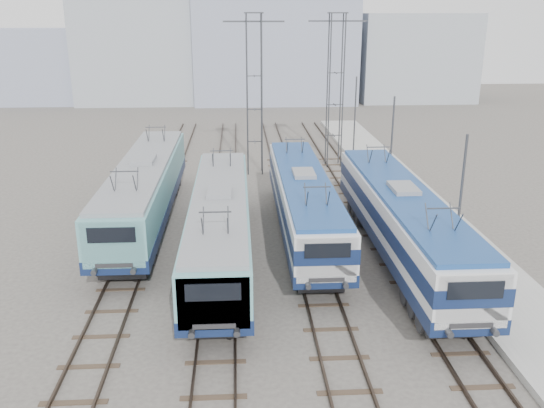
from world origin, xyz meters
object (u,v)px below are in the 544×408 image
Objects in this scene: catenary_tower_west at (254,88)px; mast_front at (459,211)px; locomotive_far_left at (145,188)px; locomotive_center_right at (304,199)px; catenary_tower_east at (335,84)px; locomotive_far_right at (402,218)px; mast_mid at (391,151)px; locomotive_center_left at (220,222)px; mast_rear at (355,119)px; safety_cone at (494,296)px.

mast_front is at bearing -66.73° from catenary_tower_west.
locomotive_far_left reaches higher than locomotive_center_right.
locomotive_far_right is at bearing -89.27° from catenary_tower_east.
catenary_tower_west is 12.16m from mast_mid.
locomotive_center_left is at bearing -139.19° from mast_mid.
safety_cone is at bearing -88.19° from mast_rear.
locomotive_center_left is 36.25× the size of safety_cone.
locomotive_far_left is at bearing -134.22° from catenary_tower_east.
catenary_tower_east reaches higher than locomotive_center_right.
locomotive_center_left is at bearing -114.31° from catenary_tower_east.
locomotive_far_right is at bearing -100.88° from mast_mid.
mast_front is (2.10, -22.00, -3.14)m from catenary_tower_east.
mast_mid is 12.00m from mast_rear.
locomotive_far_right is at bearing 118.48° from safety_cone.
locomotive_far_left is 14.78m from locomotive_far_right.
catenary_tower_east is 22.32m from mast_front.
locomotive_center_left is 1.48× the size of catenary_tower_west.
catenary_tower_east is 25.50m from safety_cone.
locomotive_center_left reaches higher than safety_cone.
mast_mid is 14.28× the size of safety_cone.
catenary_tower_west is (2.25, 17.37, 4.43)m from locomotive_center_left.
locomotive_center_right is 8.84m from mast_front.
mast_rear is at bearing 24.94° from catenary_tower_west.
locomotive_far_right is at bearing -69.04° from catenary_tower_west.
locomotive_center_left is at bearing -143.02° from locomotive_center_right.
mast_mid is at bearing 79.12° from locomotive_far_right.
catenary_tower_west is at bearing -155.06° from mast_rear.
catenary_tower_west is (-2.25, 13.98, 4.41)m from locomotive_center_right.
locomotive_far_left is 1.57× the size of catenary_tower_west.
locomotive_center_left is 1.02× the size of locomotive_center_right.
mast_front is 14.28× the size of safety_cone.
locomotive_center_left is 18.07m from catenary_tower_west.
locomotive_far_right is 2.61× the size of mast_front.
locomotive_far_right is 37.34× the size of safety_cone.
locomotive_center_right is at bearing -14.73° from locomotive_far_left.
locomotive_far_left is 2.69× the size of mast_front.
mast_mid is at bearing 13.25° from locomotive_far_left.
safety_cone is at bearing -86.71° from mast_mid.
catenary_tower_west reaches higher than locomotive_far_left.
catenary_tower_east is at bearing 65.69° from locomotive_center_left.
locomotive_center_right is 17.11m from catenary_tower_east.
mast_mid and mast_rear have the same top height.
mast_mid is at bearing 43.29° from locomotive_center_right.
locomotive_far_left is at bearing 128.03° from locomotive_center_left.
mast_mid is at bearing -90.00° from mast_rear.
catenary_tower_west and catenary_tower_east have the same top height.
locomotive_center_left is at bearing 166.37° from mast_front.
locomotive_far_left is 7.31m from locomotive_center_left.
safety_cone is at bearing -34.11° from locomotive_far_left.
mast_mid is 1.00× the size of mast_rear.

